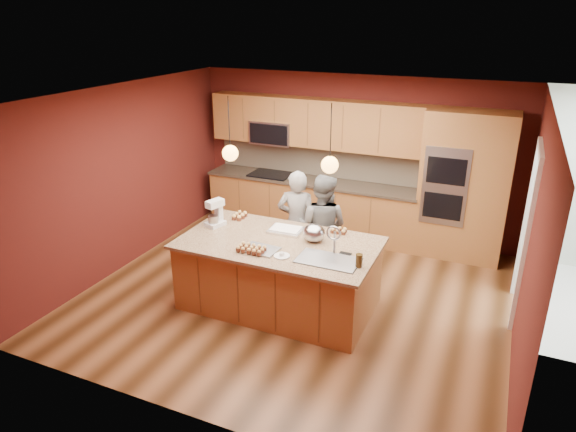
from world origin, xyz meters
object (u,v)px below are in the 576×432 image
at_px(island, 280,273).
at_px(person_left, 297,223).
at_px(stand_mixer, 215,215).
at_px(mixing_bowl, 314,233).
at_px(person_right, 322,228).

relative_size(island, person_left, 1.59).
distance_m(stand_mixer, mixing_bowl, 1.41).
xyz_separation_m(stand_mixer, mixing_bowl, (1.41, 0.05, -0.04)).
distance_m(person_right, stand_mixer, 1.51).
bearing_deg(mixing_bowl, stand_mixer, -177.95).
bearing_deg(mixing_bowl, person_left, 125.93).
bearing_deg(island, person_right, 77.02).
bearing_deg(stand_mixer, mixing_bowl, 18.86).
relative_size(person_left, person_right, 1.01).
relative_size(island, stand_mixer, 6.90).
xyz_separation_m(person_left, person_right, (0.38, 0.00, -0.01)).
bearing_deg(person_right, person_left, -0.70).
relative_size(stand_mixer, mixing_bowl, 1.30).
height_order(stand_mixer, mixing_bowl, stand_mixer).
height_order(person_right, stand_mixer, person_right).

